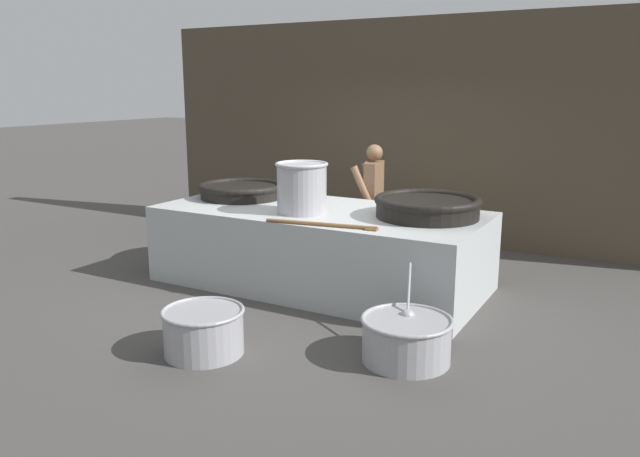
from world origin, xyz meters
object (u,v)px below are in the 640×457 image
(prep_bowl_vegetables, at_px, (407,337))
(prep_bowl_meat, at_px, (204,329))
(giant_wok_near, at_px, (242,190))
(stock_pot, at_px, (302,187))
(giant_wok_far, at_px, (427,206))
(cook, at_px, (373,199))

(prep_bowl_vegetables, distance_m, prep_bowl_meat, 1.76)
(giant_wok_near, bearing_deg, stock_pot, -21.53)
(giant_wok_far, distance_m, stock_pot, 1.41)
(stock_pot, relative_size, cook, 0.38)
(cook, xyz_separation_m, prep_bowl_vegetables, (1.57, -2.74, -0.63))
(stock_pot, distance_m, prep_bowl_meat, 2.19)
(giant_wok_near, relative_size, prep_bowl_meat, 1.49)
(giant_wok_far, bearing_deg, stock_pot, -161.55)
(giant_wok_near, relative_size, stock_pot, 1.83)
(cook, relative_size, prep_bowl_meat, 2.14)
(giant_wok_near, relative_size, giant_wok_far, 0.94)
(giant_wok_far, relative_size, prep_bowl_vegetables, 1.16)
(cook, bearing_deg, giant_wok_far, 128.13)
(prep_bowl_meat, bearing_deg, giant_wok_far, 64.05)
(giant_wok_far, xyz_separation_m, prep_bowl_vegetables, (0.44, -1.68, -0.81))
(giant_wok_far, relative_size, stock_pot, 1.95)
(stock_pot, xyz_separation_m, prep_bowl_meat, (0.16, -1.96, -0.97))
(prep_bowl_meat, bearing_deg, cook, 89.31)
(giant_wok_near, xyz_separation_m, prep_bowl_meat, (1.33, -2.42, -0.78))
(giant_wok_near, height_order, prep_bowl_vegetables, giant_wok_near)
(giant_wok_far, distance_m, cook, 1.56)
(stock_pot, distance_m, cook, 1.56)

